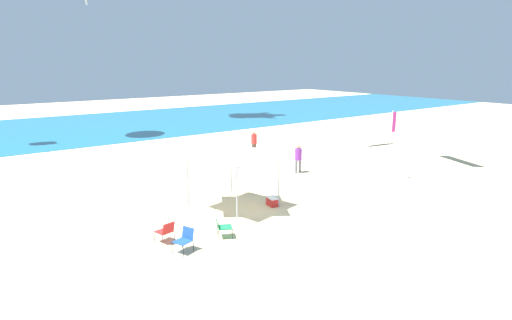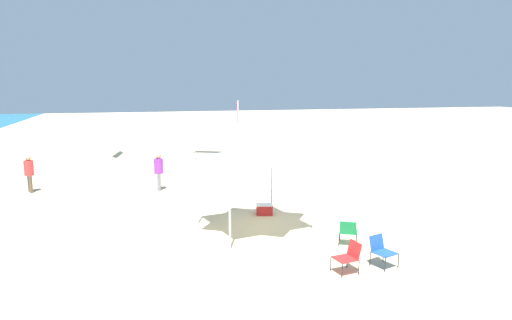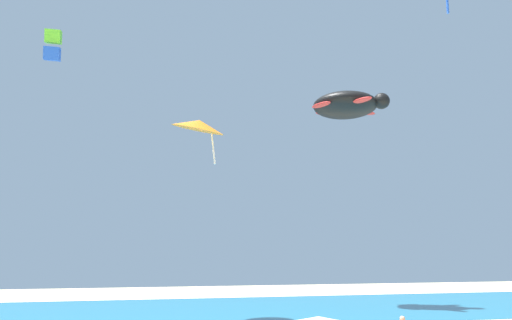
{
  "view_description": "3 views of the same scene",
  "coord_description": "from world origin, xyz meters",
  "px_view_note": "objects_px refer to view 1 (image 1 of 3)",
  "views": [
    {
      "loc": [
        -10.65,
        -14.07,
        6.51
      ],
      "look_at": [
        0.49,
        0.95,
        2.11
      ],
      "focal_mm": 29.57,
      "sensor_mm": 36.0,
      "label": 1
    },
    {
      "loc": [
        -15.51,
        4.48,
        4.99
      ],
      "look_at": [
        -1.15,
        1.13,
        2.46
      ],
      "focal_mm": 32.95,
      "sensor_mm": 36.0,
      "label": 2
    },
    {
      "loc": [
        -6.11,
        -13.35,
        4.67
      ],
      "look_at": [
        0.33,
        12.28,
        9.33
      ],
      "focal_mm": 36.66,
      "sensor_mm": 36.0,
      "label": 3
    }
  ],
  "objects_px": {
    "folding_chair_facing_ocean": "(185,238)",
    "person_far_stroller": "(298,156)",
    "folding_chair_near_cooler": "(166,230)",
    "folding_chair_left_of_tent": "(222,225)",
    "cooler_box": "(273,201)",
    "banner_flag": "(391,139)",
    "canopy_tent": "(233,152)",
    "person_beachcomber": "(254,141)"
  },
  "relations": [
    {
      "from": "canopy_tent",
      "to": "folding_chair_near_cooler",
      "type": "bearing_deg",
      "value": -158.15
    },
    {
      "from": "folding_chair_near_cooler",
      "to": "folding_chair_facing_ocean",
      "type": "relative_size",
      "value": 1.0
    },
    {
      "from": "banner_flag",
      "to": "person_beachcomber",
      "type": "relative_size",
      "value": 2.31
    },
    {
      "from": "folding_chair_left_of_tent",
      "to": "person_beachcomber",
      "type": "height_order",
      "value": "person_beachcomber"
    },
    {
      "from": "folding_chair_facing_ocean",
      "to": "person_far_stroller",
      "type": "distance_m",
      "value": 11.84
    },
    {
      "from": "canopy_tent",
      "to": "person_beachcomber",
      "type": "bearing_deg",
      "value": 49.1
    },
    {
      "from": "folding_chair_facing_ocean",
      "to": "person_far_stroller",
      "type": "bearing_deg",
      "value": 97.73
    },
    {
      "from": "canopy_tent",
      "to": "banner_flag",
      "type": "relative_size",
      "value": 0.92
    },
    {
      "from": "folding_chair_facing_ocean",
      "to": "person_far_stroller",
      "type": "xyz_separation_m",
      "value": [
        10.41,
        5.62,
        0.53
      ]
    },
    {
      "from": "cooler_box",
      "to": "banner_flag",
      "type": "distance_m",
      "value": 8.22
    },
    {
      "from": "banner_flag",
      "to": "folding_chair_facing_ocean",
      "type": "bearing_deg",
      "value": -174.2
    },
    {
      "from": "person_far_stroller",
      "to": "person_beachcomber",
      "type": "relative_size",
      "value": 1.01
    },
    {
      "from": "person_far_stroller",
      "to": "cooler_box",
      "type": "bearing_deg",
      "value": 36.67
    },
    {
      "from": "folding_chair_near_cooler",
      "to": "cooler_box",
      "type": "distance_m",
      "value": 5.76
    },
    {
      "from": "folding_chair_left_of_tent",
      "to": "folding_chair_near_cooler",
      "type": "bearing_deg",
      "value": 92.76
    },
    {
      "from": "banner_flag",
      "to": "canopy_tent",
      "type": "bearing_deg",
      "value": 172.08
    },
    {
      "from": "person_beachcomber",
      "to": "folding_chair_near_cooler",
      "type": "bearing_deg",
      "value": 19.08
    },
    {
      "from": "folding_chair_facing_ocean",
      "to": "cooler_box",
      "type": "relative_size",
      "value": 1.19
    },
    {
      "from": "folding_chair_left_of_tent",
      "to": "cooler_box",
      "type": "distance_m",
      "value": 4.16
    },
    {
      "from": "person_far_stroller",
      "to": "folding_chair_left_of_tent",
      "type": "bearing_deg",
      "value": 31.35
    },
    {
      "from": "folding_chair_near_cooler",
      "to": "cooler_box",
      "type": "relative_size",
      "value": 1.19
    },
    {
      "from": "folding_chair_facing_ocean",
      "to": "banner_flag",
      "type": "xyz_separation_m",
      "value": [
        13.38,
        1.36,
        1.88
      ]
    },
    {
      "from": "folding_chair_near_cooler",
      "to": "banner_flag",
      "type": "distance_m",
      "value": 13.74
    },
    {
      "from": "folding_chair_left_of_tent",
      "to": "person_beachcomber",
      "type": "relative_size",
      "value": 0.48
    },
    {
      "from": "canopy_tent",
      "to": "folding_chair_left_of_tent",
      "type": "distance_m",
      "value": 3.92
    },
    {
      "from": "cooler_box",
      "to": "person_beachcomber",
      "type": "distance_m",
      "value": 11.06
    },
    {
      "from": "canopy_tent",
      "to": "folding_chair_left_of_tent",
      "type": "relative_size",
      "value": 4.43
    },
    {
      "from": "canopy_tent",
      "to": "person_far_stroller",
      "type": "xyz_separation_m",
      "value": [
        6.56,
        2.93,
        -1.59
      ]
    },
    {
      "from": "canopy_tent",
      "to": "person_beachcomber",
      "type": "relative_size",
      "value": 2.13
    },
    {
      "from": "folding_chair_near_cooler",
      "to": "folding_chair_left_of_tent",
      "type": "relative_size",
      "value": 1.0
    },
    {
      "from": "banner_flag",
      "to": "person_far_stroller",
      "type": "distance_m",
      "value": 5.37
    },
    {
      "from": "folding_chair_near_cooler",
      "to": "banner_flag",
      "type": "xyz_separation_m",
      "value": [
        13.61,
        0.31,
        1.88
      ]
    },
    {
      "from": "cooler_box",
      "to": "banner_flag",
      "type": "xyz_separation_m",
      "value": [
        7.92,
        -0.53,
        2.15
      ]
    },
    {
      "from": "canopy_tent",
      "to": "banner_flag",
      "type": "distance_m",
      "value": 9.63
    },
    {
      "from": "folding_chair_left_of_tent",
      "to": "person_beachcomber",
      "type": "bearing_deg",
      "value": -14.68
    },
    {
      "from": "canopy_tent",
      "to": "folding_chair_facing_ocean",
      "type": "bearing_deg",
      "value": -145.1
    },
    {
      "from": "folding_chair_facing_ocean",
      "to": "cooler_box",
      "type": "distance_m",
      "value": 5.79
    },
    {
      "from": "folding_chair_facing_ocean",
      "to": "banner_flag",
      "type": "bearing_deg",
      "value": 75.17
    },
    {
      "from": "folding_chair_left_of_tent",
      "to": "person_far_stroller",
      "type": "relative_size",
      "value": 0.48
    },
    {
      "from": "canopy_tent",
      "to": "folding_chair_near_cooler",
      "type": "distance_m",
      "value": 4.88
    },
    {
      "from": "person_far_stroller",
      "to": "person_beachcomber",
      "type": "height_order",
      "value": "person_far_stroller"
    },
    {
      "from": "person_far_stroller",
      "to": "person_beachcomber",
      "type": "bearing_deg",
      "value": -99.14
    }
  ]
}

